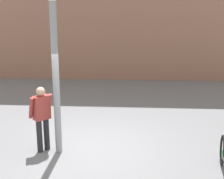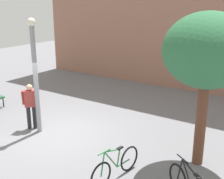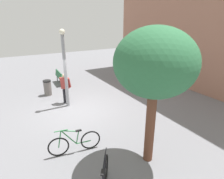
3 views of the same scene
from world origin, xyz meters
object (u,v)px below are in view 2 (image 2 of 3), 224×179
object	(u,v)px
bicycle_green	(116,166)
plaza_tree	(207,52)
lamppost	(35,71)
person_by_lamppost	(31,103)

from	to	relation	value
bicycle_green	plaza_tree	bearing A→B (deg)	52.24
lamppost	plaza_tree	world-z (taller)	plaza_tree
person_by_lamppost	bicycle_green	distance (m)	4.40
person_by_lamppost	lamppost	bearing A→B (deg)	-4.99
lamppost	bicycle_green	world-z (taller)	lamppost
bicycle_green	lamppost	bearing A→B (deg)	165.74
person_by_lamppost	plaza_tree	xyz separation A→B (m)	(5.76, 0.96, 2.24)
plaza_tree	person_by_lamppost	bearing A→B (deg)	-170.57
lamppost	plaza_tree	size ratio (longest dim) A/B	0.93
person_by_lamppost	plaza_tree	distance (m)	6.26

